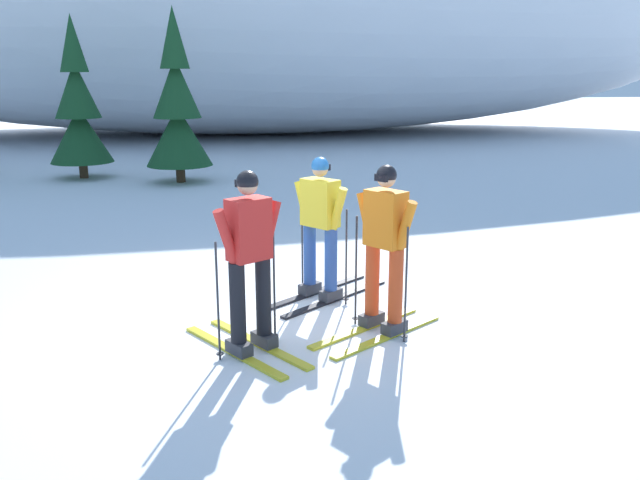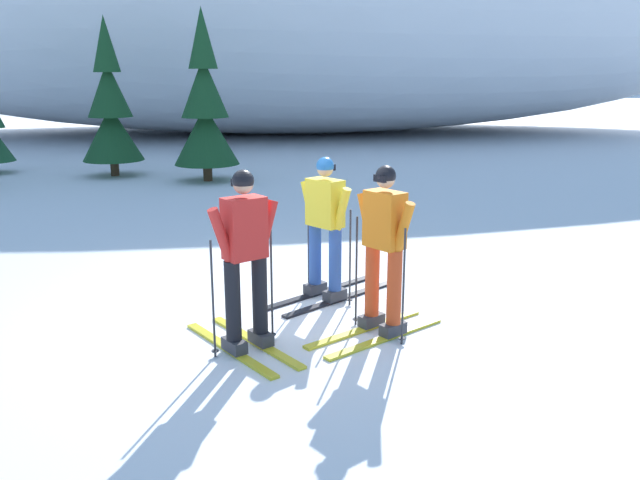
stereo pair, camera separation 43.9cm
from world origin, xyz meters
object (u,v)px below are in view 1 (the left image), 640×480
Objects in this scene: skier_red_jacket at (249,260)px; pine_tree_far_right at (177,111)px; skier_yellow_jacket at (321,226)px; skier_orange_jacket at (384,247)px; pine_tree_center_right at (78,111)px.

pine_tree_far_right is (-1.08, 10.48, 0.82)m from skier_red_jacket.
pine_tree_far_right is at bearing 95.89° from skier_red_jacket.
skier_yellow_jacket is at bearing -77.51° from pine_tree_far_right.
skier_orange_jacket is at bearing 12.09° from skier_red_jacket.
skier_red_jacket reaches higher than skier_yellow_jacket.
skier_red_jacket is (-0.92, -1.43, 0.04)m from skier_yellow_jacket.
skier_orange_jacket is at bearing -76.34° from pine_tree_far_right.
pine_tree_center_right is at bearing 113.81° from skier_orange_jacket.
pine_tree_center_right is 2.72m from pine_tree_far_right.
pine_tree_center_right reaches higher than skier_orange_jacket.
skier_yellow_jacket is at bearing 112.65° from skier_orange_jacket.
pine_tree_far_right is (2.50, -1.09, 0.05)m from pine_tree_center_right.
skier_yellow_jacket is at bearing -66.06° from pine_tree_center_right.
skier_yellow_jacket is 9.31m from pine_tree_far_right.
skier_red_jacket is 1.43m from skier_orange_jacket.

